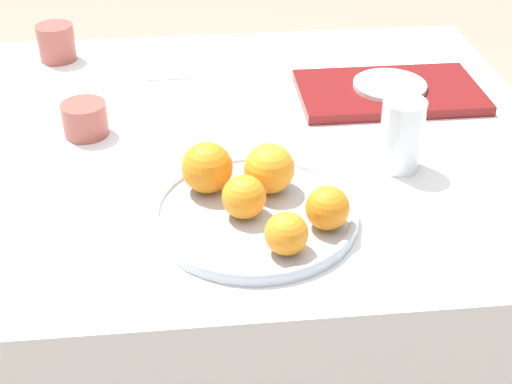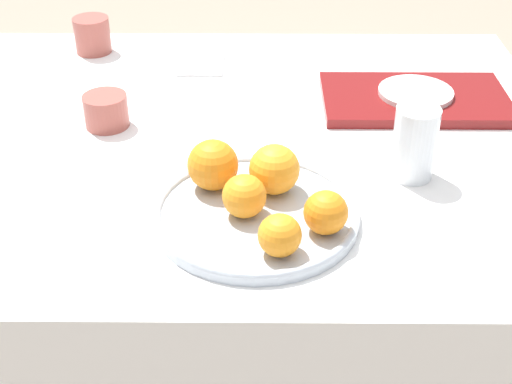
# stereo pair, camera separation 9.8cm
# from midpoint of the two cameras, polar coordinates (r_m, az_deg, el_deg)

# --- Properties ---
(table) EXTENTS (1.33, 0.99, 0.71)m
(table) POSITION_cam_midpoint_polar(r_m,az_deg,el_deg) (1.53, -6.26, -7.24)
(table) COLOR white
(table) RESTS_ON ground_plane
(fruit_platter) EXTENTS (0.32, 0.32, 0.02)m
(fruit_platter) POSITION_cam_midpoint_polar(r_m,az_deg,el_deg) (1.09, -2.57, -1.78)
(fruit_platter) COLOR #B2BCC6
(fruit_platter) RESTS_ON table
(orange_0) EXTENTS (0.08, 0.08, 0.08)m
(orange_0) POSITION_cam_midpoint_polar(r_m,az_deg,el_deg) (1.12, -6.35, 1.88)
(orange_0) COLOR orange
(orange_0) RESTS_ON fruit_platter
(orange_1) EXTENTS (0.07, 0.07, 0.07)m
(orange_1) POSITION_cam_midpoint_polar(r_m,az_deg,el_deg) (1.04, 3.15, -1.37)
(orange_1) COLOR orange
(orange_1) RESTS_ON fruit_platter
(orange_2) EXTENTS (0.08, 0.08, 0.08)m
(orange_2) POSITION_cam_midpoint_polar(r_m,az_deg,el_deg) (1.11, -1.36, 1.83)
(orange_2) COLOR orange
(orange_2) RESTS_ON fruit_platter
(orange_3) EXTENTS (0.07, 0.07, 0.07)m
(orange_3) POSITION_cam_midpoint_polar(r_m,az_deg,el_deg) (1.06, -3.53, -0.47)
(orange_3) COLOR orange
(orange_3) RESTS_ON fruit_platter
(orange_4) EXTENTS (0.06, 0.06, 0.06)m
(orange_4) POSITION_cam_midpoint_polar(r_m,az_deg,el_deg) (0.99, -0.28, -3.43)
(orange_4) COLOR orange
(orange_4) RESTS_ON fruit_platter
(water_glass) EXTENTS (0.07, 0.07, 0.12)m
(water_glass) POSITION_cam_midpoint_polar(r_m,az_deg,el_deg) (1.21, 9.36, 4.48)
(water_glass) COLOR silver
(water_glass) RESTS_ON table
(serving_tray) EXTENTS (0.37, 0.21, 0.02)m
(serving_tray) POSITION_cam_midpoint_polar(r_m,az_deg,el_deg) (1.47, 8.78, 7.87)
(serving_tray) COLOR maroon
(serving_tray) RESTS_ON table
(side_plate) EXTENTS (0.15, 0.15, 0.01)m
(side_plate) POSITION_cam_midpoint_polar(r_m,az_deg,el_deg) (1.46, 8.83, 8.39)
(side_plate) COLOR silver
(side_plate) RESTS_ON serving_tray
(cup_0) EXTENTS (0.08, 0.08, 0.08)m
(cup_0) POSITION_cam_midpoint_polar(r_m,az_deg,el_deg) (1.69, -17.28, 11.31)
(cup_0) COLOR #9E4C42
(cup_0) RESTS_ON table
(cup_1) EXTENTS (0.08, 0.08, 0.06)m
(cup_1) POSITION_cam_midpoint_polar(r_m,az_deg,el_deg) (1.35, -15.50, 5.59)
(cup_1) COLOR #9E4C42
(cup_1) RESTS_ON table
(napkin) EXTENTS (0.10, 0.15, 0.01)m
(napkin) POSITION_cam_midpoint_polar(r_m,az_deg,el_deg) (1.61, -8.53, 10.06)
(napkin) COLOR white
(napkin) RESTS_ON table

